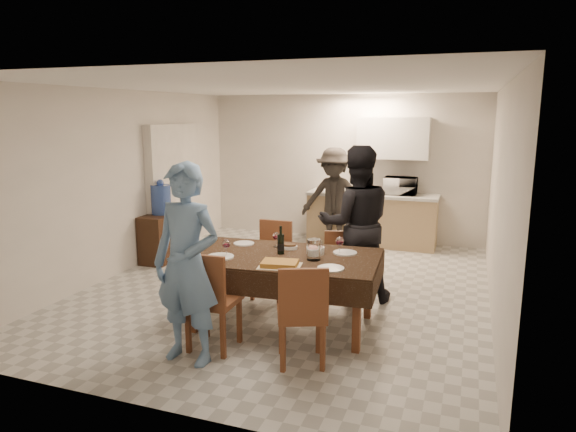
{
  "coord_description": "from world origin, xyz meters",
  "views": [
    {
      "loc": [
        2.17,
        -6.08,
        2.28
      ],
      "look_at": [
        0.11,
        -0.3,
        1.04
      ],
      "focal_mm": 32.0,
      "sensor_mm": 36.0,
      "label": 1
    }
  ],
  "objects_px": {
    "console": "(163,237)",
    "water_pitcher": "(314,250)",
    "dining_table": "(284,259)",
    "person_near": "(187,264)",
    "microwave": "(401,186)",
    "person_far": "(356,224)",
    "water_jug": "(161,200)",
    "savoury_tart": "(280,264)",
    "wine_bottle": "(281,240)",
    "person_kitchen": "(334,198)"
  },
  "relations": [
    {
      "from": "dining_table",
      "to": "person_near",
      "type": "relative_size",
      "value": 1.12
    },
    {
      "from": "dining_table",
      "to": "water_pitcher",
      "type": "height_order",
      "value": "water_pitcher"
    },
    {
      "from": "water_pitcher",
      "to": "microwave",
      "type": "bearing_deg",
      "value": 84.55
    },
    {
      "from": "console",
      "to": "water_pitcher",
      "type": "height_order",
      "value": "water_pitcher"
    },
    {
      "from": "dining_table",
      "to": "person_near",
      "type": "xyz_separation_m",
      "value": [
        -0.55,
        -1.05,
        0.18
      ]
    },
    {
      "from": "console",
      "to": "person_near",
      "type": "distance_m",
      "value": 3.5
    },
    {
      "from": "person_far",
      "to": "microwave",
      "type": "bearing_deg",
      "value": -114.86
    },
    {
      "from": "wine_bottle",
      "to": "person_kitchen",
      "type": "height_order",
      "value": "person_kitchen"
    },
    {
      "from": "water_jug",
      "to": "savoury_tart",
      "type": "bearing_deg",
      "value": -37.41
    },
    {
      "from": "person_kitchen",
      "to": "dining_table",
      "type": "bearing_deg",
      "value": -84.47
    },
    {
      "from": "microwave",
      "to": "person_kitchen",
      "type": "height_order",
      "value": "person_kitchen"
    },
    {
      "from": "person_near",
      "to": "person_far",
      "type": "distance_m",
      "value": 2.37
    },
    {
      "from": "console",
      "to": "water_pitcher",
      "type": "bearing_deg",
      "value": -30.54
    },
    {
      "from": "dining_table",
      "to": "person_far",
      "type": "height_order",
      "value": "person_far"
    },
    {
      "from": "console",
      "to": "water_jug",
      "type": "relative_size",
      "value": 1.77
    },
    {
      "from": "savoury_tart",
      "to": "microwave",
      "type": "bearing_deg",
      "value": 81.6
    },
    {
      "from": "microwave",
      "to": "person_near",
      "type": "bearing_deg",
      "value": 75.37
    },
    {
      "from": "water_pitcher",
      "to": "person_far",
      "type": "bearing_deg",
      "value": 79.7
    },
    {
      "from": "dining_table",
      "to": "wine_bottle",
      "type": "xyz_separation_m",
      "value": [
        -0.05,
        0.05,
        0.19
      ]
    },
    {
      "from": "person_far",
      "to": "console",
      "type": "bearing_deg",
      "value": -33.09
    },
    {
      "from": "wine_bottle",
      "to": "water_pitcher",
      "type": "bearing_deg",
      "value": -14.04
    },
    {
      "from": "water_jug",
      "to": "wine_bottle",
      "type": "xyz_separation_m",
      "value": [
        2.58,
        -1.66,
        -0.03
      ]
    },
    {
      "from": "person_far",
      "to": "dining_table",
      "type": "bearing_deg",
      "value": 40.99
    },
    {
      "from": "microwave",
      "to": "person_kitchen",
      "type": "bearing_deg",
      "value": 23.33
    },
    {
      "from": "person_near",
      "to": "water_pitcher",
      "type": "bearing_deg",
      "value": 52.54
    },
    {
      "from": "console",
      "to": "person_near",
      "type": "bearing_deg",
      "value": -52.95
    },
    {
      "from": "water_jug",
      "to": "person_kitchen",
      "type": "bearing_deg",
      "value": 35.49
    },
    {
      "from": "microwave",
      "to": "person_near",
      "type": "xyz_separation_m",
      "value": [
        -1.27,
        -4.86,
        -0.13
      ]
    },
    {
      "from": "person_near",
      "to": "person_far",
      "type": "height_order",
      "value": "person_far"
    },
    {
      "from": "savoury_tart",
      "to": "person_kitchen",
      "type": "distance_m",
      "value": 3.76
    },
    {
      "from": "console",
      "to": "microwave",
      "type": "xyz_separation_m",
      "value": [
        3.35,
        2.1,
        0.69
      ]
    },
    {
      "from": "water_pitcher",
      "to": "microwave",
      "type": "relative_size",
      "value": 0.41
    },
    {
      "from": "person_kitchen",
      "to": "water_jug",
      "type": "bearing_deg",
      "value": -144.51
    },
    {
      "from": "person_near",
      "to": "person_far",
      "type": "bearing_deg",
      "value": 66.89
    },
    {
      "from": "water_pitcher",
      "to": "console",
      "type": "bearing_deg",
      "value": 149.46
    },
    {
      "from": "console",
      "to": "person_kitchen",
      "type": "xyz_separation_m",
      "value": [
        2.31,
        1.65,
        0.48
      ]
    },
    {
      "from": "microwave",
      "to": "dining_table",
      "type": "bearing_deg",
      "value": 79.32
    },
    {
      "from": "water_jug",
      "to": "person_far",
      "type": "xyz_separation_m",
      "value": [
        3.18,
        -0.66,
        -0.02
      ]
    },
    {
      "from": "console",
      "to": "water_pitcher",
      "type": "relative_size",
      "value": 3.67
    },
    {
      "from": "dining_table",
      "to": "console",
      "type": "height_order",
      "value": "dining_table"
    },
    {
      "from": "microwave",
      "to": "person_far",
      "type": "xyz_separation_m",
      "value": [
        -0.17,
        -2.76,
        -0.11
      ]
    },
    {
      "from": "console",
      "to": "dining_table",
      "type": "bearing_deg",
      "value": -33.0
    },
    {
      "from": "dining_table",
      "to": "person_kitchen",
      "type": "relative_size",
      "value": 1.22
    },
    {
      "from": "water_pitcher",
      "to": "person_near",
      "type": "bearing_deg",
      "value": -131.99
    },
    {
      "from": "person_near",
      "to": "water_jug",
      "type": "bearing_deg",
      "value": 131.58
    },
    {
      "from": "savoury_tart",
      "to": "person_near",
      "type": "relative_size",
      "value": 0.22
    },
    {
      "from": "water_jug",
      "to": "wine_bottle",
      "type": "height_order",
      "value": "water_jug"
    },
    {
      "from": "wine_bottle",
      "to": "savoury_tart",
      "type": "xyz_separation_m",
      "value": [
        0.15,
        -0.43,
        -0.13
      ]
    },
    {
      "from": "console",
      "to": "microwave",
      "type": "height_order",
      "value": "microwave"
    },
    {
      "from": "microwave",
      "to": "person_far",
      "type": "height_order",
      "value": "person_far"
    }
  ]
}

